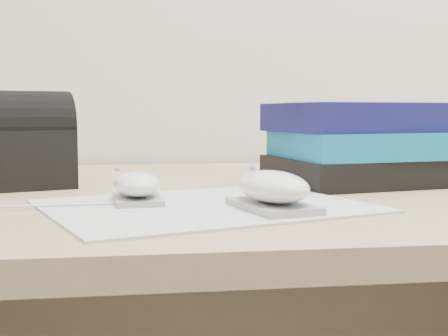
{
  "coord_description": "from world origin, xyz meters",
  "views": [
    {
      "loc": [
        -0.22,
        0.72,
        0.84
      ],
      "look_at": [
        -0.12,
        1.44,
        0.77
      ],
      "focal_mm": 50.0,
      "sensor_mm": 36.0,
      "label": 1
    }
  ],
  "objects": [
    {
      "name": "desk",
      "position": [
        0.0,
        1.64,
        0.5
      ],
      "size": [
        1.6,
        0.8,
        0.73
      ],
      "color": "#A3815A",
      "rests_on": "ground"
    },
    {
      "name": "mousepad",
      "position": [
        -0.14,
        1.4,
        0.73
      ],
      "size": [
        0.41,
        0.36,
        0.0
      ],
      "primitive_type": "cube",
      "rotation": [
        0.0,
        0.0,
        0.33
      ],
      "color": "#9897A0",
      "rests_on": "desk"
    },
    {
      "name": "mouse_rear",
      "position": [
        -0.22,
        1.44,
        0.75
      ],
      "size": [
        0.06,
        0.1,
        0.04
      ],
      "color": "gray",
      "rests_on": "mousepad"
    },
    {
      "name": "mouse_front",
      "position": [
        -0.08,
        1.36,
        0.75
      ],
      "size": [
        0.09,
        0.13,
        0.05
      ],
      "color": "#979799",
      "rests_on": "mousepad"
    },
    {
      "name": "usb_cable",
      "position": [
        -0.33,
        1.41,
        0.73
      ],
      "size": [
        0.21,
        0.01,
        0.0
      ],
      "primitive_type": "cylinder",
      "rotation": [
        0.0,
        1.57,
        0.05
      ],
      "color": "silver",
      "rests_on": "mousepad"
    },
    {
      "name": "book_stack",
      "position": [
        0.11,
        1.59,
        0.79
      ],
      "size": [
        0.28,
        0.24,
        0.12
      ],
      "color": "black",
      "rests_on": "desk"
    },
    {
      "name": "pouch",
      "position": [
        -0.38,
        1.61,
        0.8
      ],
      "size": [
        0.16,
        0.14,
        0.13
      ],
      "color": "black",
      "rests_on": "desk"
    }
  ]
}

